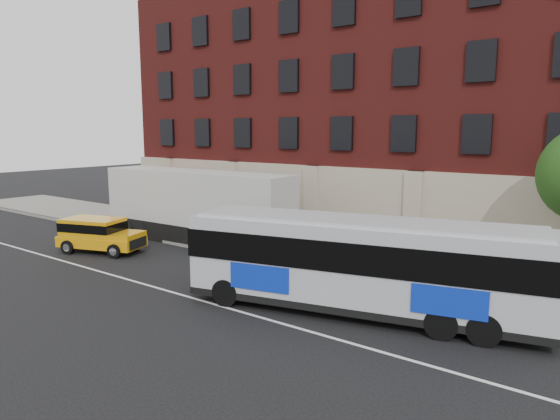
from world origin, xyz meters
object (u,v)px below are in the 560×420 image
Objects in this scene: yellow_suv at (98,233)px; shipping_container at (196,207)px; city_bus at (361,262)px; sign_pole at (136,212)px.

yellow_suv is 0.39× the size of shipping_container.
yellow_suv is 5.22m from shipping_container.
city_bus reaches higher than yellow_suv.
sign_pole reaches higher than yellow_suv.
sign_pole is 16.66m from city_bus.
city_bus is at bearing -19.34° from shipping_container.
shipping_container is at bearing 13.51° from sign_pole.
city_bus is at bearing 0.75° from yellow_suv.
city_bus is 13.06m from shipping_container.
city_bus is (16.31, -3.36, 0.34)m from sign_pole.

